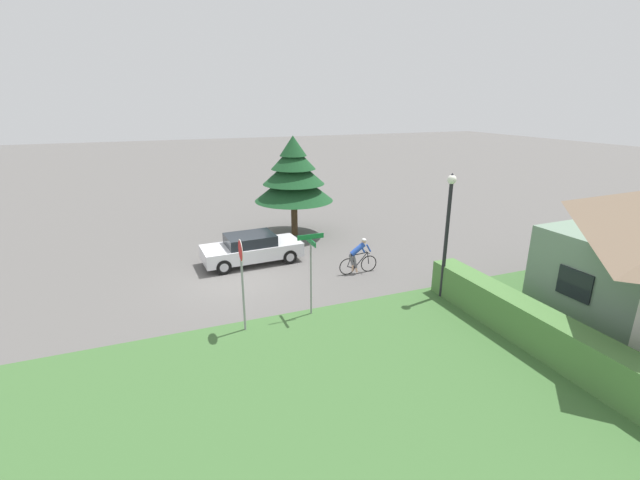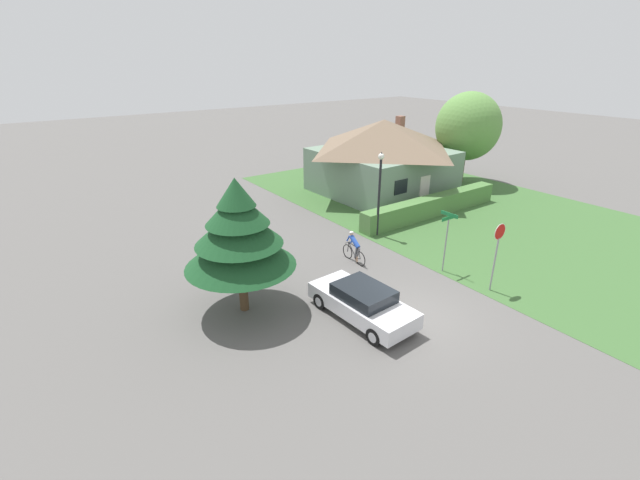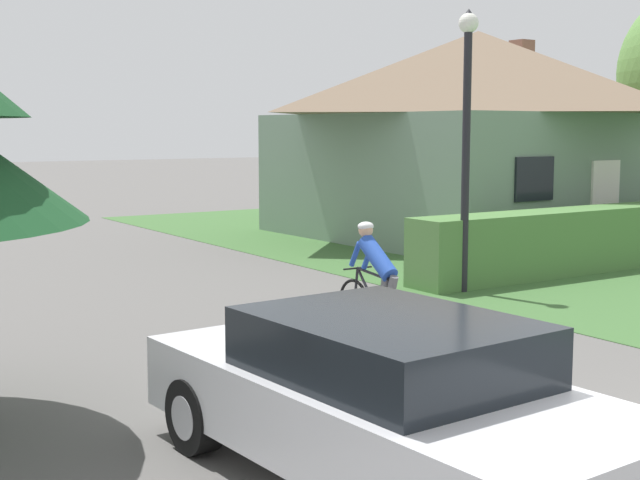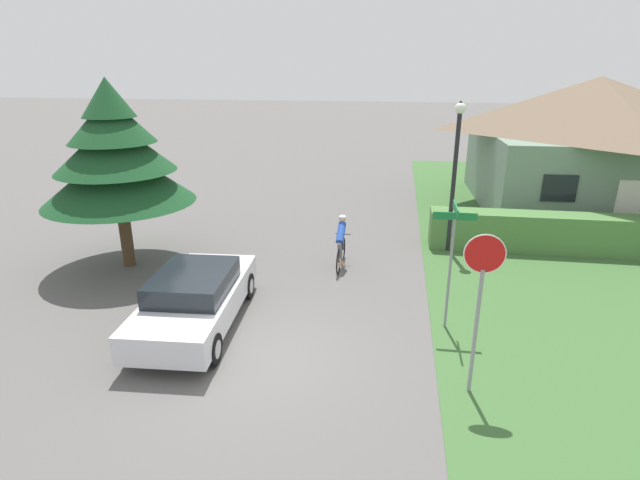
{
  "view_description": "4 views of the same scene",
  "coord_description": "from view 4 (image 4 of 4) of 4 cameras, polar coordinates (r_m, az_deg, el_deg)",
  "views": [
    {
      "loc": [
        16.07,
        -2.74,
        6.88
      ],
      "look_at": [
        0.01,
        3.61,
        1.27
      ],
      "focal_mm": 24.0,
      "sensor_mm": 36.0,
      "label": 1
    },
    {
      "loc": [
        -10.87,
        -9.2,
        9.04
      ],
      "look_at": [
        -0.06,
        6.03,
        1.02
      ],
      "focal_mm": 24.0,
      "sensor_mm": 36.0,
      "label": 2
    },
    {
      "loc": [
        -5.6,
        -4.1,
        2.68
      ],
      "look_at": [
        0.74,
        5.62,
        1.23
      ],
      "focal_mm": 50.0,
      "sensor_mm": 36.0,
      "label": 3
    },
    {
      "loc": [
        2.54,
        -8.41,
        5.59
      ],
      "look_at": [
        0.64,
        4.03,
        1.1
      ],
      "focal_mm": 28.0,
      "sensor_mm": 36.0,
      "label": 4
    }
  ],
  "objects": [
    {
      "name": "cyclist",
      "position": [
        14.23,
        2.42,
        -0.39
      ],
      "size": [
        0.44,
        1.7,
        1.51
      ],
      "rotation": [
        0.0,
        0.0,
        1.55
      ],
      "color": "black",
      "rests_on": "ground"
    },
    {
      "name": "street_name_sign",
      "position": [
        10.9,
        14.88,
        -0.57
      ],
      "size": [
        0.9,
        0.9,
        2.83
      ],
      "color": "gray",
      "rests_on": "ground"
    },
    {
      "name": "ground_plane",
      "position": [
        10.42,
        -7.02,
        -12.99
      ],
      "size": [
        140.0,
        140.0,
        0.0
      ],
      "primitive_type": "plane",
      "color": "#5B5956"
    },
    {
      "name": "stop_sign",
      "position": [
        8.75,
        17.92,
        -4.96
      ],
      "size": [
        0.68,
        0.07,
        2.99
      ],
      "rotation": [
        0.0,
        0.0,
        3.13
      ],
      "color": "gray",
      "rests_on": "ground"
    },
    {
      "name": "conifer_tall_near",
      "position": [
        14.83,
        -22.37,
        8.85
      ],
      "size": [
        4.12,
        4.12,
        5.25
      ],
      "color": "#4C3823",
      "rests_on": "ground"
    },
    {
      "name": "sedan_left_lane",
      "position": [
        11.45,
        -14.05,
        -6.48
      ],
      "size": [
        2.02,
        4.4,
        1.32
      ],
      "rotation": [
        0.0,
        0.0,
        1.63
      ],
      "color": "silver",
      "rests_on": "ground"
    },
    {
      "name": "street_lamp",
      "position": [
        15.49,
        15.24,
        8.84
      ],
      "size": [
        0.32,
        0.32,
        4.58
      ],
      "color": "black",
      "rests_on": "ground"
    },
    {
      "name": "hedge_row",
      "position": [
        17.65,
        30.37,
        0.43
      ],
      "size": [
        10.92,
        0.9,
        1.19
      ],
      "primitive_type": "cube",
      "color": "#4C7A3D",
      "rests_on": "ground"
    },
    {
      "name": "cottage_house",
      "position": [
        22.64,
        28.56,
        9.84
      ],
      "size": [
        8.97,
        8.78,
        5.11
      ],
      "rotation": [
        0.0,
        0.0,
        0.03
      ],
      "color": "slate",
      "rests_on": "ground"
    }
  ]
}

